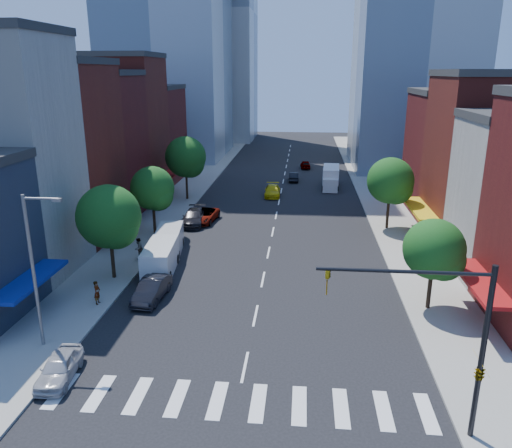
{
  "coord_description": "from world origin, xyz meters",
  "views": [
    {
      "loc": [
        2.87,
        -23.52,
        15.45
      ],
      "look_at": [
        -0.38,
        10.31,
        5.0
      ],
      "focal_mm": 35.0,
      "sensor_mm": 36.0,
      "label": 1
    }
  ],
  "objects": [
    {
      "name": "tree_right_near",
      "position": [
        11.65,
        7.92,
        4.19
      ],
      "size": [
        4.0,
        4.0,
        6.2
      ],
      "color": "black",
      "rests_on": "sidewalk_right"
    },
    {
      "name": "bldg_right_2",
      "position": [
        21.0,
        24.0,
        7.5
      ],
      "size": [
        12.0,
        10.0,
        15.0
      ],
      "primitive_type": "cube",
      "color": "#5A1A15",
      "rests_on": "ground"
    },
    {
      "name": "parked_car_second",
      "position": [
        -7.5,
        7.74,
        0.75
      ],
      "size": [
        1.88,
        4.62,
        1.49
      ],
      "primitive_type": "imported",
      "rotation": [
        0.0,
        0.0,
        -0.07
      ],
      "color": "black",
      "rests_on": "ground"
    },
    {
      "name": "traffic_signal",
      "position": [
        9.94,
        -4.5,
        4.16
      ],
      "size": [
        7.24,
        2.24,
        8.0
      ],
      "color": "black",
      "rests_on": "sidewalk_right"
    },
    {
      "name": "tower_far_w",
      "position": [
        -18.0,
        95.0,
        28.0
      ],
      "size": [
        18.0,
        18.0,
        56.0
      ],
      "primitive_type": "cube",
      "color": "#9EA5AD",
      "rests_on": "ground"
    },
    {
      "name": "bldg_left_5",
      "position": [
        -21.0,
        47.0,
        6.5
      ],
      "size": [
        12.0,
        10.0,
        13.0
      ],
      "primitive_type": "cube",
      "color": "#561515",
      "rests_on": "ground"
    },
    {
      "name": "crosswalk",
      "position": [
        0.0,
        -3.0,
        0.01
      ],
      "size": [
        19.0,
        3.0,
        0.01
      ],
      "primitive_type": "cube",
      "color": "silver",
      "rests_on": "ground"
    },
    {
      "name": "tree_left_far",
      "position": [
        -11.35,
        35.92,
        5.2
      ],
      "size": [
        5.0,
        5.0,
        7.75
      ],
      "color": "black",
      "rests_on": "sidewalk_left"
    },
    {
      "name": "sidewalk_right",
      "position": [
        12.5,
        40.0,
        0.07
      ],
      "size": [
        5.0,
        120.0,
        0.15
      ],
      "primitive_type": "cube",
      "color": "gray",
      "rests_on": "ground"
    },
    {
      "name": "cargo_van_near",
      "position": [
        -8.28,
        12.61,
        1.14
      ],
      "size": [
        2.63,
        5.57,
        2.3
      ],
      "rotation": [
        0.0,
        0.0,
        0.09
      ],
      "color": "silver",
      "rests_on": "ground"
    },
    {
      "name": "box_truck",
      "position": [
        6.68,
        44.56,
        1.34
      ],
      "size": [
        2.52,
        7.15,
        2.83
      ],
      "rotation": [
        0.0,
        0.0,
        -0.06
      ],
      "color": "silver",
      "rests_on": "ground"
    },
    {
      "name": "tree_left_near",
      "position": [
        -11.35,
        10.92,
        4.87
      ],
      "size": [
        4.8,
        4.8,
        7.3
      ],
      "color": "black",
      "rests_on": "sidewalk_left"
    },
    {
      "name": "traffic_car_oncoming",
      "position": [
        1.5,
        48.42,
        0.65
      ],
      "size": [
        1.44,
        3.95,
        1.29
      ],
      "primitive_type": "imported",
      "rotation": [
        0.0,
        0.0,
        3.16
      ],
      "color": "black",
      "rests_on": "ground"
    },
    {
      "name": "pedestrian_far",
      "position": [
        -10.84,
        15.06,
        1.06
      ],
      "size": [
        0.93,
        1.05,
        1.82
      ],
      "primitive_type": "imported",
      "rotation": [
        0.0,
        0.0,
        -1.88
      ],
      "color": "#999999",
      "rests_on": "sidewalk_left"
    },
    {
      "name": "streetlight",
      "position": [
        -11.81,
        1.0,
        5.28
      ],
      "size": [
        2.25,
        0.25,
        9.0
      ],
      "color": "slate",
      "rests_on": "sidewalk_left"
    },
    {
      "name": "bldg_left_3",
      "position": [
        -21.0,
        29.0,
        7.5
      ],
      "size": [
        12.0,
        8.0,
        15.0
      ],
      "primitive_type": "cube",
      "color": "#561515",
      "rests_on": "ground"
    },
    {
      "name": "sidewalk_left",
      "position": [
        -12.5,
        40.0,
        0.07
      ],
      "size": [
        5.0,
        120.0,
        0.15
      ],
      "primitive_type": "cube",
      "color": "gray",
      "rests_on": "ground"
    },
    {
      "name": "bldg_left_4",
      "position": [
        -21.0,
        37.5,
        8.5
      ],
      "size": [
        12.0,
        9.0,
        17.0
      ],
      "primitive_type": "cube",
      "color": "#5A1A15",
      "rests_on": "ground"
    },
    {
      "name": "bldg_left_2",
      "position": [
        -21.0,
        20.5,
        8.0
      ],
      "size": [
        12.0,
        9.0,
        16.0
      ],
      "primitive_type": "cube",
      "color": "#5A1A15",
      "rests_on": "ground"
    },
    {
      "name": "parked_car_rear",
      "position": [
        -8.42,
        25.79,
        0.77
      ],
      "size": [
        2.42,
        5.41,
        1.54
      ],
      "primitive_type": "imported",
      "rotation": [
        0.0,
        0.0,
        0.05
      ],
      "color": "black",
      "rests_on": "ground"
    },
    {
      "name": "pedestrian_near",
      "position": [
        -10.92,
        6.45,
        0.98
      ],
      "size": [
        0.4,
        0.6,
        1.65
      ],
      "primitive_type": "imported",
      "rotation": [
        0.0,
        0.0,
        1.57
      ],
      "color": "#999999",
      "rests_on": "sidewalk_left"
    },
    {
      "name": "traffic_car_far",
      "position": [
        3.21,
        58.54,
        0.65
      ],
      "size": [
        1.75,
        3.88,
        1.29
      ],
      "primitive_type": "imported",
      "rotation": [
        0.0,
        0.0,
        3.2
      ],
      "color": "#999999",
      "rests_on": "ground"
    },
    {
      "name": "bldg_right_3",
      "position": [
        21.0,
        34.0,
        6.5
      ],
      "size": [
        12.0,
        10.0,
        13.0
      ],
      "primitive_type": "cube",
      "color": "#561515",
      "rests_on": "ground"
    },
    {
      "name": "parked_car_front",
      "position": [
        -9.5,
        -2.0,
        0.68
      ],
      "size": [
        2.0,
        4.11,
        1.35
      ],
      "primitive_type": "imported",
      "rotation": [
        0.0,
        0.0,
        0.11
      ],
      "color": "#AEAEB3",
      "rests_on": "ground"
    },
    {
      "name": "ground",
      "position": [
        0.0,
        0.0,
        0.0
      ],
      "size": [
        220.0,
        220.0,
        0.0
      ],
      "primitive_type": "plane",
      "color": "black",
      "rests_on": "ground"
    },
    {
      "name": "tree_left_mid",
      "position": [
        -11.35,
        21.92,
        4.53
      ],
      "size": [
        4.2,
        4.2,
        6.65
      ],
      "color": "black",
      "rests_on": "sidewalk_left"
    },
    {
      "name": "cargo_van_far",
      "position": [
        -8.75,
        17.12,
        1.09
      ],
      "size": [
        2.76,
        5.4,
        2.2
      ],
      "rotation": [
        0.0,
        0.0,
        0.14
      ],
      "color": "silver",
      "rests_on": "ground"
    },
    {
      "name": "taxi",
      "position": [
        -1.0,
        38.93,
        0.7
      ],
      "size": [
        2.14,
        4.9,
        1.4
      ],
      "primitive_type": "imported",
      "rotation": [
        0.0,
        0.0,
        0.04
      ],
      "color": "#D7C10B",
      "rests_on": "ground"
    },
    {
      "name": "parked_car_third",
      "position": [
        -7.5,
        26.76,
        0.69
      ],
      "size": [
        2.88,
        5.2,
        1.38
      ],
      "primitive_type": "imported",
      "rotation": [
        0.0,
        0.0,
        -0.12
      ],
      "color": "#999999",
      "rests_on": "ground"
    },
    {
      "name": "tree_right_far",
      "position": [
        11.65,
        25.92,
        4.86
      ],
      "size": [
        4.6,
        4.6,
        7.2
      ],
      "color": "black",
      "rests_on": "sidewalk_right"
    }
  ]
}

